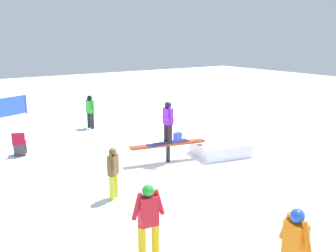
% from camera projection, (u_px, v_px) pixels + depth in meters
% --- Properties ---
extents(ground_plane, '(60.00, 60.00, 0.00)m').
position_uv_depth(ground_plane, '(168.00, 161.00, 12.92)').
color(ground_plane, white).
extents(rail_feature, '(2.69, 0.85, 0.66)m').
position_uv_depth(rail_feature, '(168.00, 146.00, 12.78)').
color(rail_feature, black).
rests_on(rail_feature, ground).
extents(snow_kicker_ramp, '(2.08, 1.85, 0.47)m').
position_uv_depth(snow_kicker_ramp, '(220.00, 149.00, 13.59)').
color(snow_kicker_ramp, white).
rests_on(snow_kicker_ramp, ground).
extents(main_rider_on_rail, '(1.54, 0.74, 1.44)m').
position_uv_depth(main_rider_on_rail, '(168.00, 123.00, 12.59)').
color(main_rider_on_rail, navy).
rests_on(main_rider_on_rail, rail_feature).
extents(bystander_green, '(0.29, 0.71, 1.55)m').
position_uv_depth(bystander_green, '(90.00, 110.00, 17.35)').
color(bystander_green, '#1E2A2D').
rests_on(bystander_green, ground).
extents(bystander_orange, '(0.27, 0.71, 1.57)m').
position_uv_depth(bystander_orange, '(295.00, 248.00, 6.07)').
color(bystander_orange, black).
rests_on(bystander_orange, ground).
extents(bystander_brown, '(0.50, 0.43, 1.41)m').
position_uv_depth(bystander_brown, '(113.00, 170.00, 9.83)').
color(bystander_brown, yellow).
rests_on(bystander_brown, ground).
extents(bystander_red, '(0.68, 0.28, 1.56)m').
position_uv_depth(bystander_red, '(148.00, 219.00, 7.06)').
color(bystander_red, gold).
rests_on(bystander_red, ground).
extents(loose_snowboard_white, '(1.51, 0.55, 0.02)m').
position_uv_depth(loose_snowboard_white, '(305.00, 141.00, 15.41)').
color(loose_snowboard_white, silver).
rests_on(loose_snowboard_white, ground).
extents(folding_chair, '(0.57, 0.57, 0.88)m').
position_uv_depth(folding_chair, '(20.00, 144.00, 13.48)').
color(folding_chair, '#3F3F44').
rests_on(folding_chair, ground).
extents(backpack_on_snow, '(0.35, 0.29, 0.34)m').
position_uv_depth(backpack_on_snow, '(178.00, 137.00, 15.40)').
color(backpack_on_snow, blue).
rests_on(backpack_on_snow, ground).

